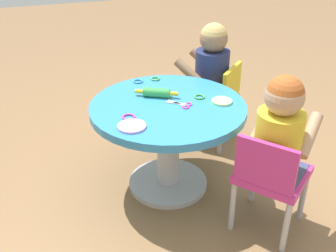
{
  "coord_description": "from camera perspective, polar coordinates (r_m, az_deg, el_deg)",
  "views": [
    {
      "loc": [
        -1.75,
        0.59,
        1.41
      ],
      "look_at": [
        0.0,
        0.0,
        0.38
      ],
      "focal_mm": 43.09,
      "sensor_mm": 36.0,
      "label": 1
    }
  ],
  "objects": [
    {
      "name": "ground_plane",
      "position": [
        2.32,
        -0.0,
        -8.25
      ],
      "size": [
        10.0,
        10.0,
        0.0
      ],
      "primitive_type": "plane",
      "color": "olive"
    },
    {
      "name": "craft_table",
      "position": [
        2.12,
        -0.0,
        -0.23
      ],
      "size": [
        0.8,
        0.8,
        0.51
      ],
      "color": "silver",
      "rests_on": "ground"
    },
    {
      "name": "child_chair_left",
      "position": [
        1.92,
        14.25,
        -6.94
      ],
      "size": [
        0.42,
        0.42,
        0.54
      ],
      "color": "#B7B7BC",
      "rests_on": "ground"
    },
    {
      "name": "seated_child_left",
      "position": [
        1.83,
        15.52,
        -0.56
      ],
      "size": [
        0.43,
        0.44,
        0.51
      ],
      "color": "#3F4772",
      "rests_on": "ground"
    },
    {
      "name": "child_chair_right",
      "position": [
        2.61,
        6.72,
        3.85
      ],
      "size": [
        0.42,
        0.42,
        0.54
      ],
      "color": "#B7B7BC",
      "rests_on": "ground"
    },
    {
      "name": "seated_child_right",
      "position": [
        2.53,
        6.17,
        8.68
      ],
      "size": [
        0.44,
        0.43,
        0.51
      ],
      "color": "#3F4772",
      "rests_on": "ground"
    },
    {
      "name": "rolling_pin",
      "position": [
        2.13,
        -1.64,
        4.76
      ],
      "size": [
        0.13,
        0.21,
        0.05
      ],
      "color": "green",
      "rests_on": "craft_table"
    },
    {
      "name": "craft_scissors",
      "position": [
        2.04,
        2.05,
        3.04
      ],
      "size": [
        0.13,
        0.13,
        0.01
      ],
      "color": "silver",
      "rests_on": "craft_table"
    },
    {
      "name": "playdough_blob_0",
      "position": [
        2.09,
        7.64,
        3.49
      ],
      "size": [
        0.11,
        0.11,
        0.01
      ],
      "primitive_type": "cylinder",
      "color": "#B2E58C",
      "rests_on": "craft_table"
    },
    {
      "name": "playdough_blob_1",
      "position": [
        1.85,
        -5.15,
        -0.03
      ],
      "size": [
        0.13,
        0.13,
        0.01
      ],
      "primitive_type": "cylinder",
      "color": "#CC99E5",
      "rests_on": "craft_table"
    },
    {
      "name": "cookie_cutter_0",
      "position": [
        2.32,
        -4.26,
        6.34
      ],
      "size": [
        0.06,
        0.06,
        0.01
      ],
      "primitive_type": "torus",
      "color": "#3F99D8",
      "rests_on": "craft_table"
    },
    {
      "name": "cookie_cutter_1",
      "position": [
        1.93,
        -5.6,
        1.28
      ],
      "size": [
        0.06,
        0.06,
        0.01
      ],
      "primitive_type": "torus",
      "color": "#D83FA5",
      "rests_on": "craft_table"
    },
    {
      "name": "cookie_cutter_2",
      "position": [
        2.35,
        -1.81,
        6.71
      ],
      "size": [
        0.05,
        0.05,
        0.01
      ],
      "primitive_type": "torus",
      "color": "#4CB259",
      "rests_on": "craft_table"
    },
    {
      "name": "cookie_cutter_3",
      "position": [
        2.13,
        4.47,
        4.15
      ],
      "size": [
        0.06,
        0.06,
        0.01
      ],
      "primitive_type": "torus",
      "color": "#4CB259",
      "rests_on": "craft_table"
    }
  ]
}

